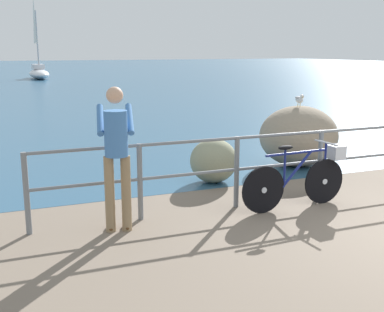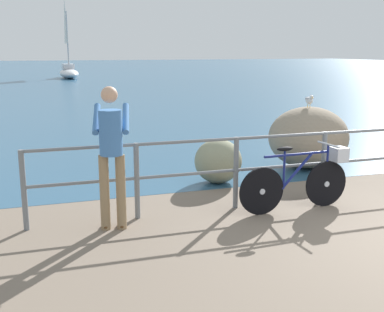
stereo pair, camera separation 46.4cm
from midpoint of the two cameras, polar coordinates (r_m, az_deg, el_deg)
ground_plane at (r=24.49m, az=-6.23°, el=7.10°), size 120.00×120.00×0.10m
sea_surface at (r=52.25m, az=-12.66°, el=9.76°), size 120.00×90.00×0.01m
promenade_railing at (r=7.95m, az=21.08°, el=0.20°), size 9.94×0.07×1.02m
bicycle at (r=7.01m, az=14.88°, el=-2.41°), size 1.70×0.48×0.92m
person_at_railing at (r=5.96m, az=-7.23°, el=0.55°), size 0.53×0.67×1.78m
breakwater_boulder_main at (r=9.48m, az=14.84°, el=2.11°), size 1.52×1.43×1.15m
breakwater_boulder_left at (r=8.16m, az=4.72°, el=-0.61°), size 0.80×0.76×0.74m
seagull at (r=9.32m, az=14.97°, el=6.39°), size 0.17×0.34×0.23m
sailboat at (r=38.56m, az=-13.92°, el=9.89°), size 1.54×4.47×6.16m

